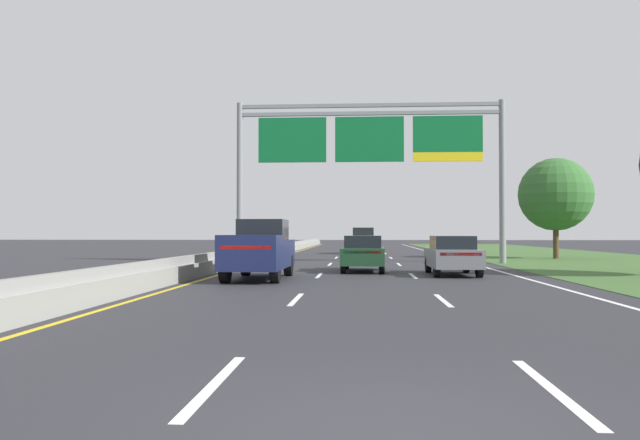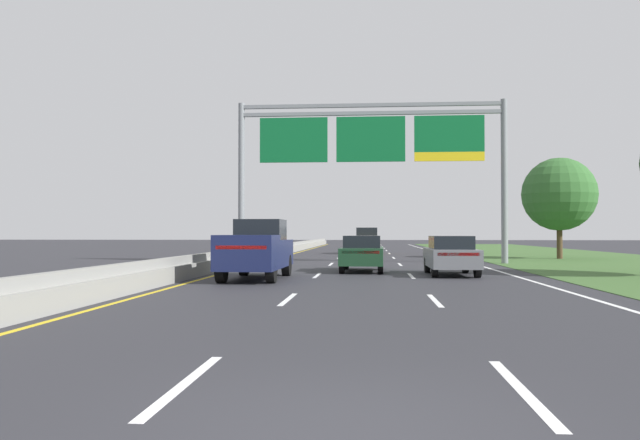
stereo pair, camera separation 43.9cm
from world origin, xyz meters
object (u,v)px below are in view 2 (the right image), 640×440
at_px(overhead_sign_gantry, 371,147).
at_px(pickup_truck_navy, 257,250).
at_px(roadside_tree_mid, 559,194).
at_px(car_darkgreen_centre_lane_sedan, 362,253).
at_px(car_grey_right_lane_sedan, 451,255).
at_px(car_gold_centre_lane_suv, 367,240).

relative_size(overhead_sign_gantry, pickup_truck_navy, 2.78).
bearing_deg(overhead_sign_gantry, roadside_tree_mid, 28.50).
relative_size(overhead_sign_gantry, car_darkgreen_centre_lane_sedan, 3.39).
bearing_deg(overhead_sign_gantry, car_grey_right_lane_sedan, -71.76).
height_order(overhead_sign_gantry, roadside_tree_mid, overhead_sign_gantry).
distance_m(overhead_sign_gantry, car_darkgreen_centre_lane_sedan, 9.47).
height_order(overhead_sign_gantry, pickup_truck_navy, overhead_sign_gantry).
relative_size(pickup_truck_navy, car_grey_right_lane_sedan, 1.23).
distance_m(car_grey_right_lane_sedan, roadside_tree_mid, 18.92).
distance_m(car_gold_centre_lane_suv, roadside_tree_mid, 15.76).
bearing_deg(overhead_sign_gantry, car_darkgreen_centre_lane_sedan, -92.94).
bearing_deg(car_darkgreen_centre_lane_sedan, car_gold_centre_lane_suv, 1.04).
height_order(car_darkgreen_centre_lane_sedan, roadside_tree_mid, roadside_tree_mid).
bearing_deg(car_darkgreen_centre_lane_sedan, overhead_sign_gantry, -1.57).
height_order(car_grey_right_lane_sedan, car_gold_centre_lane_suv, car_gold_centre_lane_suv).
bearing_deg(car_gold_centre_lane_suv, pickup_truck_navy, 173.09).
height_order(car_grey_right_lane_sedan, roadside_tree_mid, roadside_tree_mid).
bearing_deg(car_darkgreen_centre_lane_sedan, pickup_truck_navy, 143.04).
bearing_deg(car_gold_centre_lane_suv, car_darkgreen_centre_lane_sedan, -179.26).
relative_size(overhead_sign_gantry, car_grey_right_lane_sedan, 3.42).
bearing_deg(pickup_truck_navy, car_grey_right_lane_sedan, -69.02).
relative_size(car_grey_right_lane_sedan, car_gold_centre_lane_suv, 0.93).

